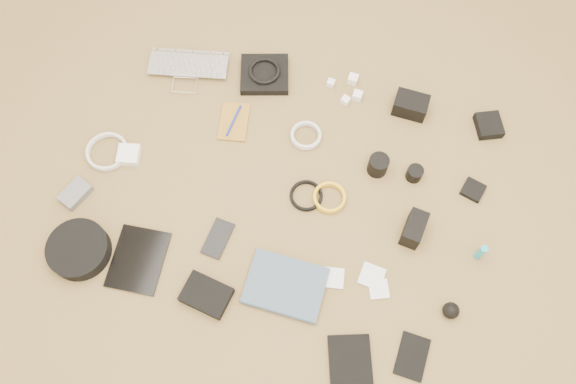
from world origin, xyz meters
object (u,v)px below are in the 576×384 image
(headphone_case, at_px, (79,250))
(paperback, at_px, (277,314))
(dslr_camera, at_px, (411,105))
(phone, at_px, (218,238))
(tablet, at_px, (138,260))
(laptop, at_px, (187,74))

(headphone_case, relative_size, paperback, 0.81)
(dslr_camera, xyz_separation_m, paperback, (-0.23, -0.84, -0.02))
(phone, bearing_deg, paperback, -29.97)
(tablet, distance_m, headphone_case, 0.19)
(tablet, relative_size, headphone_case, 1.08)
(laptop, xyz_separation_m, paperback, (0.59, -0.74, 0.00))
(laptop, xyz_separation_m, headphone_case, (-0.08, -0.74, 0.02))
(headphone_case, bearing_deg, phone, 22.90)
(headphone_case, xyz_separation_m, paperback, (0.67, -0.01, -0.02))
(phone, xyz_separation_m, paperback, (0.26, -0.18, 0.01))
(tablet, bearing_deg, laptop, 92.51)
(tablet, xyz_separation_m, phone, (0.22, 0.14, 0.00))
(phone, bearing_deg, tablet, -142.74)
(laptop, distance_m, dslr_camera, 0.83)
(laptop, distance_m, headphone_case, 0.74)
(dslr_camera, height_order, phone, dslr_camera)
(dslr_camera, height_order, tablet, dslr_camera)
(laptop, relative_size, tablet, 1.39)
(phone, bearing_deg, headphone_case, -152.66)
(dslr_camera, height_order, headphone_case, dslr_camera)
(laptop, distance_m, phone, 0.65)
(phone, distance_m, paperback, 0.31)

